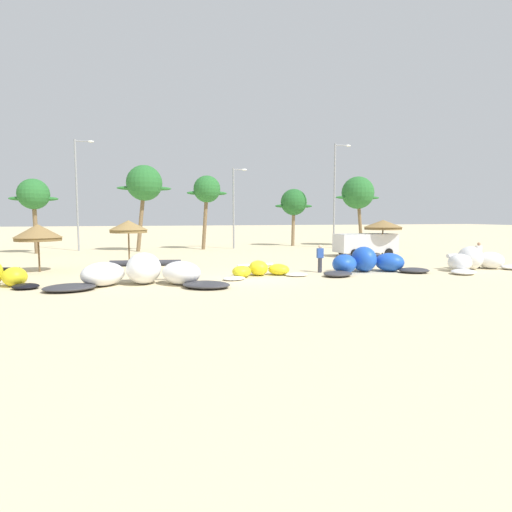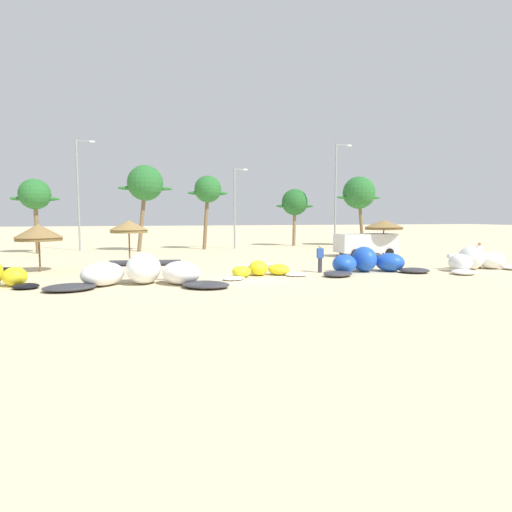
# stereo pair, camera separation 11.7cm
# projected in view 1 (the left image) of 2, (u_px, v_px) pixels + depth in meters

# --- Properties ---
(ground_plane) EXTENTS (260.00, 260.00, 0.00)m
(ground_plane) POSITION_uv_depth(u_px,v_px,m) (252.00, 279.00, 22.39)
(ground_plane) COLOR beige
(kite_left) EXTENTS (8.53, 4.54, 1.52)m
(kite_left) POSITION_uv_depth(u_px,v_px,m) (143.00, 273.00, 20.28)
(kite_left) COLOR #333338
(kite_left) RESTS_ON ground
(kite_left_of_center) EXTENTS (5.10, 2.68, 0.84)m
(kite_left_of_center) POSITION_uv_depth(u_px,v_px,m) (260.00, 270.00, 23.36)
(kite_left_of_center) COLOR white
(kite_left_of_center) RESTS_ON ground
(kite_center) EXTENTS (7.04, 3.35, 1.48)m
(kite_center) POSITION_uv_depth(u_px,v_px,m) (367.00, 263.00, 24.89)
(kite_center) COLOR #333338
(kite_center) RESTS_ON ground
(kite_right_of_center) EXTENTS (6.45, 3.66, 1.43)m
(kite_right_of_center) POSITION_uv_depth(u_px,v_px,m) (475.00, 261.00, 25.98)
(kite_right_of_center) COLOR white
(kite_right_of_center) RESTS_ON ground
(beach_umbrella_near_van) EXTENTS (2.69, 2.69, 2.81)m
(beach_umbrella_near_van) POSITION_uv_depth(u_px,v_px,m) (38.00, 232.00, 24.93)
(beach_umbrella_near_van) COLOR brown
(beach_umbrella_near_van) RESTS_ON ground
(beach_umbrella_middle) EXTENTS (2.50, 2.50, 3.00)m
(beach_umbrella_middle) POSITION_uv_depth(u_px,v_px,m) (128.00, 227.00, 28.08)
(beach_umbrella_middle) COLOR brown
(beach_umbrella_middle) RESTS_ON ground
(beach_umbrella_near_palms) EXTENTS (3.14, 3.14, 2.97)m
(beach_umbrella_near_palms) POSITION_uv_depth(u_px,v_px,m) (383.00, 225.00, 34.87)
(beach_umbrella_near_palms) COLOR brown
(beach_umbrella_near_palms) RESTS_ON ground
(parked_van) EXTENTS (4.95, 2.32, 1.84)m
(parked_van) POSITION_uv_depth(u_px,v_px,m) (364.00, 243.00, 35.03)
(parked_van) COLOR silver
(parked_van) RESTS_ON ground
(person_near_kites) EXTENTS (0.36, 0.24, 1.62)m
(person_near_kites) POSITION_uv_depth(u_px,v_px,m) (320.00, 258.00, 24.86)
(person_near_kites) COLOR #383842
(person_near_kites) RESTS_ON ground
(person_by_umbrellas) EXTENTS (0.36, 0.24, 1.62)m
(person_by_umbrellas) POSITION_uv_depth(u_px,v_px,m) (478.00, 255.00, 27.05)
(person_by_umbrellas) COLOR #383842
(person_by_umbrellas) RESTS_ON ground
(palm_left) EXTENTS (4.00, 2.67, 6.53)m
(palm_left) POSITION_uv_depth(u_px,v_px,m) (34.00, 195.00, 37.13)
(palm_left) COLOR brown
(palm_left) RESTS_ON ground
(palm_left_of_gap) EXTENTS (4.92, 3.28, 7.97)m
(palm_left_of_gap) POSITION_uv_depth(u_px,v_px,m) (144.00, 184.00, 39.44)
(palm_left_of_gap) COLOR brown
(palm_left_of_gap) RESTS_ON ground
(palm_center_left) EXTENTS (3.97, 2.64, 7.25)m
(palm_center_left) POSITION_uv_depth(u_px,v_px,m) (207.00, 190.00, 41.88)
(palm_center_left) COLOR brown
(palm_center_left) RESTS_ON ground
(palm_center_right) EXTENTS (4.35, 2.90, 6.28)m
(palm_center_right) POSITION_uv_depth(u_px,v_px,m) (294.00, 203.00, 47.04)
(palm_center_right) COLOR #7F6647
(palm_center_right) RESTS_ON ground
(palm_right_of_gap) EXTENTS (5.33, 3.56, 7.64)m
(palm_right_of_gap) POSITION_uv_depth(u_px,v_px,m) (358.00, 193.00, 47.08)
(palm_right_of_gap) COLOR brown
(palm_right_of_gap) RESTS_ON ground
(lamppost_west) EXTENTS (1.77, 0.24, 10.42)m
(lamppost_west) POSITION_uv_depth(u_px,v_px,m) (78.00, 190.00, 40.17)
(lamppost_west) COLOR gray
(lamppost_west) RESTS_ON ground
(lamppost_west_center) EXTENTS (1.49, 0.24, 8.08)m
(lamppost_west_center) POSITION_uv_depth(u_px,v_px,m) (235.00, 204.00, 42.96)
(lamppost_west_center) COLOR gray
(lamppost_west_center) RESTS_ON ground
(lamppost_east_center) EXTENTS (1.84, 0.24, 10.67)m
(lamppost_east_center) POSITION_uv_depth(u_px,v_px,m) (336.00, 191.00, 44.09)
(lamppost_east_center) COLOR gray
(lamppost_east_center) RESTS_ON ground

